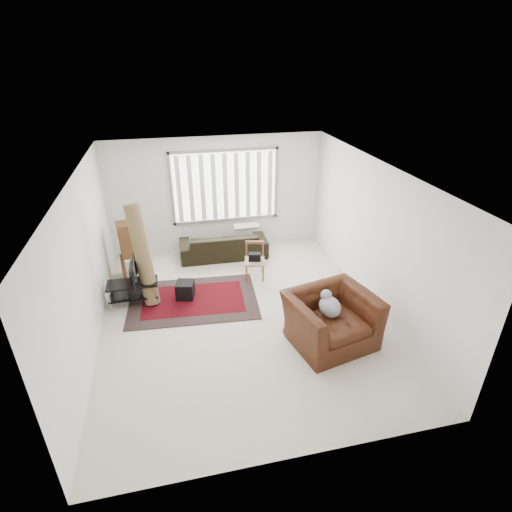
# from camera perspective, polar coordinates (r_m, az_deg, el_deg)

# --- Properties ---
(room) EXTENTS (6.00, 6.02, 2.71)m
(room) POSITION_cam_1_polar(r_m,az_deg,el_deg) (7.09, -2.75, 5.62)
(room) COLOR beige
(room) RESTS_ON ground
(persian_rug) EXTENTS (2.58, 1.82, 0.02)m
(persian_rug) POSITION_cam_1_polar(r_m,az_deg,el_deg) (7.99, -8.92, -6.19)
(persian_rug) COLOR black
(persian_rug) RESTS_ON ground
(tv_stand) EXTENTS (0.94, 0.42, 0.47)m
(tv_stand) POSITION_cam_1_polar(r_m,az_deg,el_deg) (7.98, -17.17, -4.45)
(tv_stand) COLOR black
(tv_stand) RESTS_ON ground
(tv) EXTENTS (0.10, 0.76, 0.44)m
(tv) POSITION_cam_1_polar(r_m,az_deg,el_deg) (7.80, -17.52, -2.26)
(tv) COLOR black
(tv) RESTS_ON tv_stand
(subwoofer) EXTENTS (0.40, 0.40, 0.33)m
(subwoofer) POSITION_cam_1_polar(r_m,az_deg,el_deg) (7.99, -10.07, -4.76)
(subwoofer) COLOR black
(subwoofer) RESTS_ON persian_rug
(moving_boxes) EXTENTS (0.58, 0.55, 1.22)m
(moving_boxes) POSITION_cam_1_polar(r_m,az_deg,el_deg) (8.87, -17.30, 0.61)
(moving_boxes) COLOR brown
(moving_boxes) RESTS_ON ground
(white_flatpack) EXTENTS (0.56, 0.28, 0.68)m
(white_flatpack) POSITION_cam_1_polar(r_m,az_deg,el_deg) (8.39, -16.12, -2.58)
(white_flatpack) COLOR silver
(white_flatpack) RESTS_ON ground
(rolled_rug) EXTENTS (0.54, 0.75, 1.95)m
(rolled_rug) POSITION_cam_1_polar(r_m,az_deg,el_deg) (7.73, -15.90, 0.07)
(rolled_rug) COLOR brown
(rolled_rug) RESTS_ON ground
(sofa) EXTENTS (2.05, 0.94, 0.78)m
(sofa) POSITION_cam_1_polar(r_m,az_deg,el_deg) (9.39, -4.68, 2.14)
(sofa) COLOR black
(sofa) RESTS_ON ground
(side_chair) EXTENTS (0.50, 0.50, 0.78)m
(side_chair) POSITION_cam_1_polar(r_m,az_deg,el_deg) (8.46, -0.19, -0.44)
(side_chair) COLOR #937860
(side_chair) RESTS_ON ground
(armchair) EXTENTS (1.58, 1.44, 1.00)m
(armchair) POSITION_cam_1_polar(r_m,az_deg,el_deg) (6.72, 10.70, -8.43)
(armchair) COLOR #3D1A0C
(armchair) RESTS_ON ground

